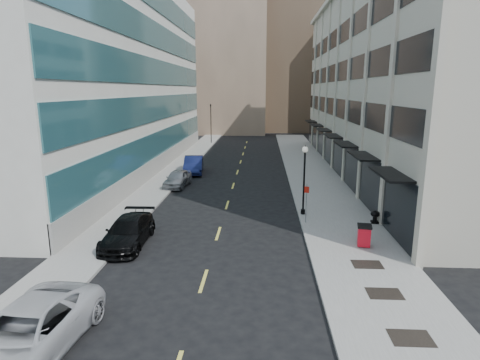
# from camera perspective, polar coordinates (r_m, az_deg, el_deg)

# --- Properties ---
(ground) EXTENTS (160.00, 160.00, 0.00)m
(ground) POSITION_cam_1_polar(r_m,az_deg,el_deg) (16.67, -6.25, -17.16)
(ground) COLOR black
(ground) RESTS_ON ground
(sidewalk_right) EXTENTS (5.00, 80.00, 0.15)m
(sidewalk_right) POSITION_cam_1_polar(r_m,az_deg,el_deg) (35.56, 11.16, -0.86)
(sidewalk_right) COLOR gray
(sidewalk_right) RESTS_ON ground
(sidewalk_left) EXTENTS (3.00, 80.00, 0.15)m
(sidewalk_left) POSITION_cam_1_polar(r_m,az_deg,el_deg) (36.36, -11.26, -0.57)
(sidewalk_left) COLOR gray
(sidewalk_left) RESTS_ON ground
(building_right) EXTENTS (15.30, 46.50, 18.25)m
(building_right) POSITION_cam_1_polar(r_m,az_deg,el_deg) (43.68, 23.07, 12.68)
(building_right) COLOR #B4AE99
(building_right) RESTS_ON ground
(building_left) EXTENTS (16.14, 46.00, 20.00)m
(building_left) POSITION_cam_1_polar(r_m,az_deg,el_deg) (45.23, -21.58, 14.04)
(building_left) COLOR white
(building_left) RESTS_ON ground
(skyline_tan_near) EXTENTS (14.00, 18.00, 28.00)m
(skyline_tan_near) POSITION_cam_1_polar(r_m,az_deg,el_deg) (82.70, -1.37, 16.70)
(skyline_tan_near) COLOR #9C7F66
(skyline_tan_near) RESTS_ON ground
(skyline_brown) EXTENTS (12.00, 16.00, 34.00)m
(skyline_brown) POSITION_cam_1_polar(r_m,az_deg,el_deg) (86.85, 7.19, 18.41)
(skyline_brown) COLOR brown
(skyline_brown) RESTS_ON ground
(skyline_tan_far) EXTENTS (12.00, 14.00, 22.00)m
(skyline_tan_far) POSITION_cam_1_polar(r_m,az_deg,el_deg) (93.75, -7.15, 14.31)
(skyline_tan_far) COLOR #9C7F66
(skyline_tan_far) RESTS_ON ground
(skyline_stone) EXTENTS (10.00, 14.00, 20.00)m
(skyline_stone) POSITION_cam_1_polar(r_m,az_deg,el_deg) (81.73, 14.55, 13.55)
(skyline_stone) COLOR #B4AE99
(skyline_stone) RESTS_ON ground
(grate_near) EXTENTS (1.40, 1.00, 0.01)m
(grate_near) POSITION_cam_1_polar(r_m,az_deg,el_deg) (15.55, 23.13, -19.95)
(grate_near) COLOR black
(grate_near) RESTS_ON sidewalk_right
(grate_mid) EXTENTS (1.40, 1.00, 0.01)m
(grate_mid) POSITION_cam_1_polar(r_m,az_deg,el_deg) (18.00, 19.86, -14.95)
(grate_mid) COLOR black
(grate_mid) RESTS_ON sidewalk_right
(grate_far) EXTENTS (1.40, 1.00, 0.01)m
(grate_far) POSITION_cam_1_polar(r_m,az_deg,el_deg) (20.43, 17.64, -11.37)
(grate_far) COLOR black
(grate_far) RESTS_ON sidewalk_right
(road_centerline) EXTENTS (0.15, 68.20, 0.01)m
(road_centerline) POSITION_cam_1_polar(r_m,az_deg,el_deg) (32.42, -1.37, -2.06)
(road_centerline) COLOR #D8CC4C
(road_centerline) RESTS_ON ground
(traffic_signal) EXTENTS (0.66, 0.66, 6.98)m
(traffic_signal) POSITION_cam_1_polar(r_m,az_deg,el_deg) (62.81, -4.19, 10.37)
(traffic_signal) COLOR black
(traffic_signal) RESTS_ON ground
(car_white_van) EXTENTS (3.22, 6.17, 1.66)m
(car_white_van) POSITION_cam_1_polar(r_m,az_deg,el_deg) (15.02, -28.18, -18.70)
(car_white_van) COLOR silver
(car_white_van) RESTS_ON ground
(car_black_pickup) EXTENTS (2.19, 5.17, 1.49)m
(car_black_pickup) POSITION_cam_1_polar(r_m,az_deg,el_deg) (22.79, -15.63, -7.10)
(car_black_pickup) COLOR black
(car_black_pickup) RESTS_ON ground
(car_silver_sedan) EXTENTS (2.11, 4.42, 1.46)m
(car_silver_sedan) POSITION_cam_1_polar(r_m,az_deg,el_deg) (35.28, -8.86, 0.21)
(car_silver_sedan) COLOR gray
(car_silver_sedan) RESTS_ON ground
(car_blue_sedan) EXTENTS (2.38, 5.34, 1.70)m
(car_blue_sedan) POSITION_cam_1_polar(r_m,az_deg,el_deg) (40.80, -6.61, 2.16)
(car_blue_sedan) COLOR #131B4A
(car_blue_sedan) RESTS_ON ground
(trash_bin) EXTENTS (0.84, 0.87, 1.18)m
(trash_bin) POSITION_cam_1_polar(r_m,az_deg,el_deg) (22.38, 17.23, -7.45)
(trash_bin) COLOR red
(trash_bin) RESTS_ON sidewalk_right
(lamppost) EXTENTS (0.39, 0.39, 4.66)m
(lamppost) POSITION_cam_1_polar(r_m,az_deg,el_deg) (26.58, 9.12, 0.84)
(lamppost) COLOR black
(lamppost) RESTS_ON sidewalk_right
(sign_post) EXTENTS (0.28, 0.12, 2.49)m
(sign_post) POSITION_cam_1_polar(r_m,az_deg,el_deg) (25.14, 9.43, -2.53)
(sign_post) COLOR slate
(sign_post) RESTS_ON sidewalk_right
(urn_planter) EXTENTS (0.58, 0.58, 0.80)m
(urn_planter) POSITION_cam_1_polar(r_m,az_deg,el_deg) (26.39, 18.66, -4.82)
(urn_planter) COLOR black
(urn_planter) RESTS_ON sidewalk_right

